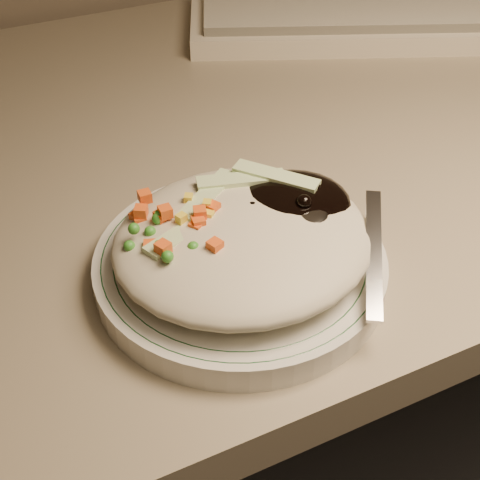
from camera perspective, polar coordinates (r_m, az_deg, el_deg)
name	(u,v)px	position (r m, az deg, el deg)	size (l,w,h in m)	color
desk	(242,261)	(0.83, 0.20, -1.79)	(1.40, 0.70, 0.74)	#7D715B
plate	(240,266)	(0.51, 0.00, -2.25)	(0.22, 0.22, 0.02)	silver
plate_rim	(240,256)	(0.50, 0.00, -1.40)	(0.21, 0.21, 0.00)	#144723
meal	(246,233)	(0.49, 0.50, 0.59)	(0.21, 0.19, 0.05)	#AEA68D
keyboard	(384,16)	(0.94, 12.19, 18.17)	(0.53, 0.36, 0.04)	beige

